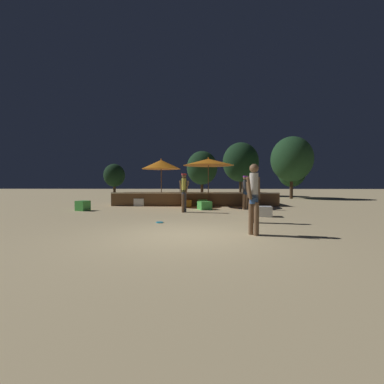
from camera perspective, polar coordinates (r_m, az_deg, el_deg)
The scene contains 22 objects.
ground_plane at distance 6.72m, azimuth -1.98°, elevation -9.64°, with size 120.00×120.00×0.00m, color #D1B784.
wooden_deck at distance 16.75m, azimuth 0.67°, elevation -1.46°, with size 9.99×3.22×0.82m.
patio_umbrella_0 at distance 15.44m, azimuth -6.86°, elevation 6.09°, with size 2.31×2.31×2.84m.
patio_umbrella_1 at distance 15.06m, azimuth 3.66°, elevation 6.64°, with size 2.95×2.95×2.88m.
cube_seat_0 at distance 14.75m, azimuth -1.26°, elevation -2.56°, with size 0.61×0.61×0.41m.
cube_seat_1 at distance 13.87m, azimuth -23.10°, elevation -2.82°, with size 0.67×0.67×0.49m.
cube_seat_2 at distance 15.84m, azimuth -11.45°, elevation -2.21°, with size 0.66×0.66×0.46m.
cube_seat_3 at distance 15.16m, azimuth 2.48°, elevation -2.44°, with size 0.61×0.61×0.41m.
cube_seat_4 at distance 10.91m, azimuth 15.81°, elevation -4.17°, with size 0.63×0.63×0.42m.
cube_seat_5 at distance 13.36m, azimuth 2.82°, elevation -3.00°, with size 0.79×0.79×0.42m.
person_0 at distance 13.60m, azimuth 11.73°, elevation 0.37°, with size 0.29×0.44×1.76m.
person_1 at distance 11.99m, azimuth -1.79°, elevation 0.46°, with size 0.51×0.33×1.82m.
person_2 at distance 9.01m, azimuth 13.23°, elevation -0.88°, with size 0.40×0.38×1.70m.
person_3 at distance 6.85m, azimuth 13.59°, elevation -0.75°, with size 0.45×0.38×1.85m.
bistro_chair_0 at distance 16.29m, azimuth -1.92°, elevation 1.94°, with size 0.46×0.46×0.90m.
bistro_chair_1 at distance 17.94m, azimuth 12.96°, elevation 1.88°, with size 0.43×0.43×0.90m.
frisbee_disc at distance 8.90m, azimuth -7.21°, elevation -6.69°, with size 0.24×0.24×0.03m.
background_tree_0 at distance 26.68m, azimuth 21.26°, elevation 4.09°, with size 2.58×2.58×3.87m.
background_tree_1 at distance 25.08m, azimuth 2.24°, elevation 5.35°, with size 2.97×2.97×4.51m.
background_tree_2 at distance 28.73m, azimuth -16.88°, elevation 3.54°, with size 2.23×2.23×3.47m.
background_tree_3 at distance 28.88m, azimuth 10.75°, elevation 6.52°, with size 3.92×3.92×5.87m.
background_tree_4 at distance 24.67m, azimuth 21.28°, elevation 6.81°, with size 3.64×3.64×5.54m.
Camera 1 is at (0.45, -6.56, 1.34)m, focal length 24.00 mm.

